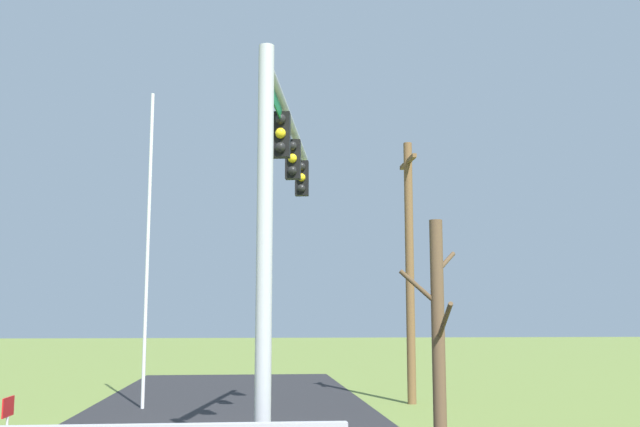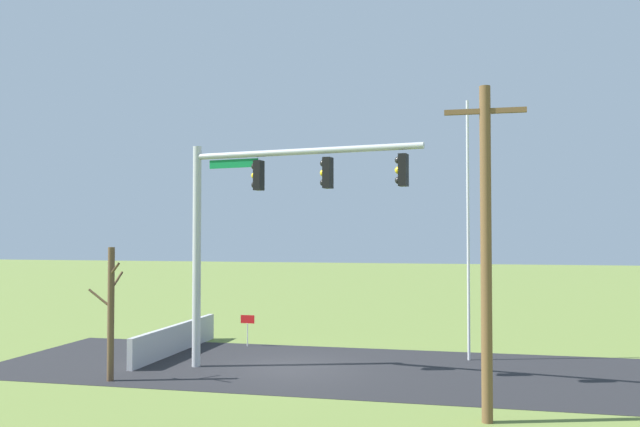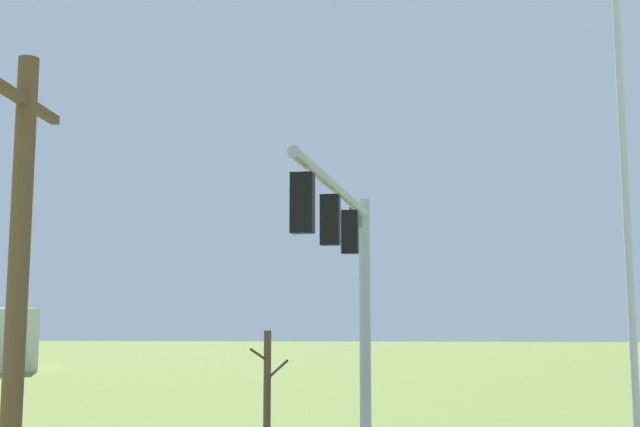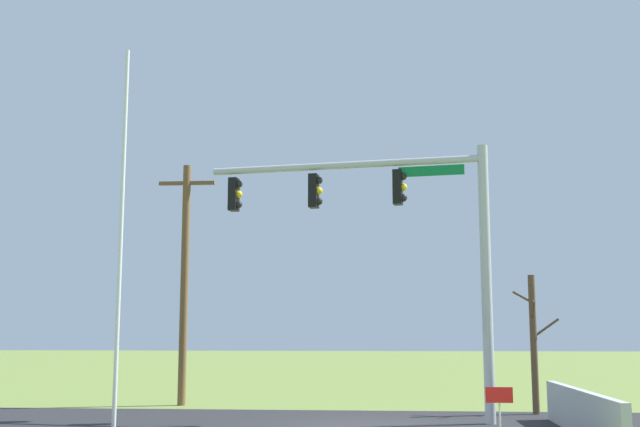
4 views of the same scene
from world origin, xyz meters
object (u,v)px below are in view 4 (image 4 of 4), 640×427
Objects in this scene: bare_tree at (534,342)px; open_sign at (499,403)px; utility_pole at (184,278)px; signal_mast at (400,225)px; flagpole at (121,237)px.

bare_tree is 3.29× the size of open_sign.
utility_pole is at bearing 169.63° from bare_tree.
open_sign is (1.90, -4.57, -4.35)m from signal_mast.
bare_tree is 7.17m from open_sign.
utility_pole is 12.95m from open_sign.
open_sign is at bearing -67.43° from signal_mast.
flagpole is 7.81m from utility_pole.
bare_tree is at bearing -10.37° from utility_pole.
signal_mast is at bearing 28.30° from flagpole.
signal_mast is 0.85× the size of flagpole.
open_sign is (8.95, -8.79, -3.21)m from utility_pole.
bare_tree reaches higher than open_sign.
flagpole reaches higher than bare_tree.
flagpole is 9.31m from open_sign.
bare_tree is at bearing 28.89° from flagpole.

